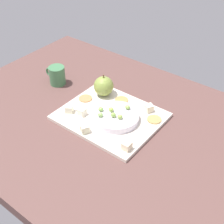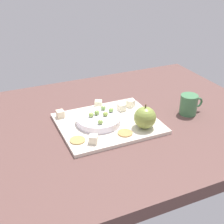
{
  "view_description": "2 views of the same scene",
  "coord_description": "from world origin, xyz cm",
  "px_view_note": "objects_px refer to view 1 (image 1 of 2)",
  "views": [
    {
      "loc": [
        -51.73,
        65.16,
        74.53
      ],
      "look_at": [
        0.15,
        -1.82,
        7.84
      ],
      "focal_mm": 50.15,
      "sensor_mm": 36.0,
      "label": 1
    },
    {
      "loc": [
        -36.09,
        -89.78,
        59.66
      ],
      "look_at": [
        4.07,
        0.15,
        7.57
      ],
      "focal_mm": 49.87,
      "sensor_mm": 36.0,
      "label": 2
    }
  ],
  "objects_px": {
    "cracker_2": "(154,119)",
    "grape_2": "(111,110)",
    "platter": "(110,116)",
    "cup": "(57,75)",
    "cheese_cube_4": "(82,112)",
    "cheese_cube_0": "(127,146)",
    "apple_whole": "(104,86)",
    "grape_0": "(120,117)",
    "grape_3": "(100,115)",
    "grape_4": "(128,107)",
    "grape_5": "(101,109)",
    "grape_1": "(113,115)",
    "cheese_cube_2": "(85,129)",
    "cracker_1": "(85,98)",
    "cheese_cube_3": "(149,108)",
    "cheese_cube_1": "(69,109)",
    "serving_dish": "(116,117)",
    "cracker_0": "(122,100)"
  },
  "relations": [
    {
      "from": "cracker_1",
      "to": "grape_3",
      "type": "xyz_separation_m",
      "value": [
        -0.13,
        0.07,
        0.03
      ]
    },
    {
      "from": "grape_5",
      "to": "grape_2",
      "type": "bearing_deg",
      "value": -149.24
    },
    {
      "from": "cheese_cube_1",
      "to": "cracker_0",
      "type": "relative_size",
      "value": 0.52
    },
    {
      "from": "cheese_cube_4",
      "to": "grape_2",
      "type": "height_order",
      "value": "grape_2"
    },
    {
      "from": "cup",
      "to": "grape_2",
      "type": "bearing_deg",
      "value": 171.16
    },
    {
      "from": "serving_dish",
      "to": "cheese_cube_4",
      "type": "relative_size",
      "value": 5.99
    },
    {
      "from": "cheese_cube_4",
      "to": "cheese_cube_3",
      "type": "bearing_deg",
      "value": -137.19
    },
    {
      "from": "grape_1",
      "to": "cup",
      "type": "bearing_deg",
      "value": -12.07
    },
    {
      "from": "grape_4",
      "to": "grape_5",
      "type": "height_order",
      "value": "same"
    },
    {
      "from": "cheese_cube_1",
      "to": "cheese_cube_3",
      "type": "xyz_separation_m",
      "value": [
        -0.22,
        -0.18,
        0.0
      ]
    },
    {
      "from": "cheese_cube_1",
      "to": "cup",
      "type": "relative_size",
      "value": 0.27
    },
    {
      "from": "grape_2",
      "to": "cracker_2",
      "type": "bearing_deg",
      "value": -149.39
    },
    {
      "from": "grape_3",
      "to": "cup",
      "type": "xyz_separation_m",
      "value": [
        0.31,
        -0.09,
        -0.01
      ]
    },
    {
      "from": "cracker_1",
      "to": "cracker_2",
      "type": "distance_m",
      "value": 0.28
    },
    {
      "from": "cracker_0",
      "to": "cup",
      "type": "height_order",
      "value": "cup"
    },
    {
      "from": "serving_dish",
      "to": "grape_0",
      "type": "bearing_deg",
      "value": 154.55
    },
    {
      "from": "platter",
      "to": "cracker_2",
      "type": "xyz_separation_m",
      "value": [
        -0.14,
        -0.07,
        0.01
      ]
    },
    {
      "from": "cheese_cube_2",
      "to": "grape_1",
      "type": "bearing_deg",
      "value": -115.45
    },
    {
      "from": "serving_dish",
      "to": "platter",
      "type": "bearing_deg",
      "value": -13.51
    },
    {
      "from": "cracker_1",
      "to": "grape_4",
      "type": "bearing_deg",
      "value": -173.42
    },
    {
      "from": "platter",
      "to": "cracker_2",
      "type": "relative_size",
      "value": 6.84
    },
    {
      "from": "cracker_1",
      "to": "cracker_2",
      "type": "xyz_separation_m",
      "value": [
        -0.27,
        -0.05,
        0.0
      ]
    },
    {
      "from": "grape_3",
      "to": "serving_dish",
      "type": "bearing_deg",
      "value": -129.74
    },
    {
      "from": "cup",
      "to": "platter",
      "type": "bearing_deg",
      "value": 171.85
    },
    {
      "from": "cracker_2",
      "to": "grape_5",
      "type": "distance_m",
      "value": 0.19
    },
    {
      "from": "cheese_cube_0",
      "to": "cheese_cube_4",
      "type": "relative_size",
      "value": 1.0
    },
    {
      "from": "cracker_1",
      "to": "grape_0",
      "type": "xyz_separation_m",
      "value": [
        -0.19,
        0.04,
        0.03
      ]
    },
    {
      "from": "cheese_cube_3",
      "to": "grape_0",
      "type": "height_order",
      "value": "grape_0"
    },
    {
      "from": "platter",
      "to": "cup",
      "type": "distance_m",
      "value": 0.31
    },
    {
      "from": "apple_whole",
      "to": "grape_0",
      "type": "relative_size",
      "value": 4.11
    },
    {
      "from": "cracker_2",
      "to": "cheese_cube_0",
      "type": "bearing_deg",
      "value": 92.27
    },
    {
      "from": "cheese_cube_1",
      "to": "cheese_cube_3",
      "type": "distance_m",
      "value": 0.28
    },
    {
      "from": "cheese_cube_0",
      "to": "grape_0",
      "type": "bearing_deg",
      "value": -43.34
    },
    {
      "from": "cheese_cube_3",
      "to": "cheese_cube_4",
      "type": "xyz_separation_m",
      "value": [
        0.18,
        0.16,
        0.0
      ]
    },
    {
      "from": "grape_4",
      "to": "grape_5",
      "type": "distance_m",
      "value": 0.09
    },
    {
      "from": "cracker_2",
      "to": "grape_0",
      "type": "relative_size",
      "value": 2.72
    },
    {
      "from": "cheese_cube_1",
      "to": "cup",
      "type": "distance_m",
      "value": 0.22
    },
    {
      "from": "grape_3",
      "to": "grape_4",
      "type": "xyz_separation_m",
      "value": [
        -0.05,
        -0.09,
        -0.0
      ]
    },
    {
      "from": "cheese_cube_2",
      "to": "grape_5",
      "type": "xyz_separation_m",
      "value": [
        0.01,
        -0.1,
        0.02
      ]
    },
    {
      "from": "cheese_cube_2",
      "to": "cracker_1",
      "type": "relative_size",
      "value": 0.52
    },
    {
      "from": "cracker_1",
      "to": "grape_3",
      "type": "bearing_deg",
      "value": 151.95
    },
    {
      "from": "grape_4",
      "to": "grape_1",
      "type": "bearing_deg",
      "value": 79.38
    },
    {
      "from": "grape_0",
      "to": "cheese_cube_1",
      "type": "bearing_deg",
      "value": 17.1
    },
    {
      "from": "cracker_2",
      "to": "grape_2",
      "type": "xyz_separation_m",
      "value": [
        0.13,
        0.08,
        0.03
      ]
    },
    {
      "from": "grape_2",
      "to": "grape_3",
      "type": "xyz_separation_m",
      "value": [
        0.01,
        0.05,
        0.0
      ]
    },
    {
      "from": "platter",
      "to": "cheese_cube_4",
      "type": "xyz_separation_m",
      "value": [
        0.08,
        0.06,
        0.02
      ]
    },
    {
      "from": "apple_whole",
      "to": "cheese_cube_1",
      "type": "height_order",
      "value": "apple_whole"
    },
    {
      "from": "grape_0",
      "to": "apple_whole",
      "type": "bearing_deg",
      "value": -33.98
    },
    {
      "from": "cheese_cube_0",
      "to": "grape_5",
      "type": "distance_m",
      "value": 0.19
    },
    {
      "from": "platter",
      "to": "cheese_cube_4",
      "type": "distance_m",
      "value": 0.1
    }
  ]
}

